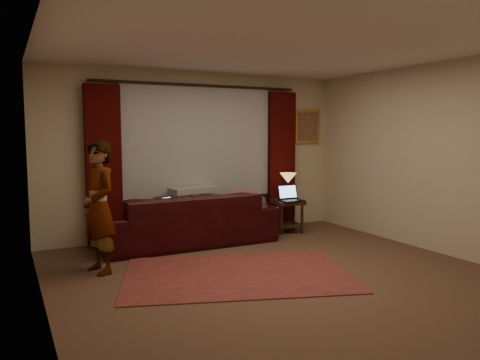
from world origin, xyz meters
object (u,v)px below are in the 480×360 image
object	(u,v)px
sofa	(187,209)
person	(99,207)
laptop_sofa	(168,205)
laptop_table	(292,193)
end_table	(288,216)
tiffany_lamp	(288,186)

from	to	relation	value
sofa	person	xyz separation A→B (m)	(-1.41, -0.86, 0.26)
laptop_sofa	laptop_table	world-z (taller)	laptop_table
end_table	laptop_sofa	bearing A→B (deg)	-174.52
tiffany_lamp	sofa	bearing A→B (deg)	-177.47
sofa	laptop_sofa	xyz separation A→B (m)	(-0.35, -0.18, 0.11)
sofa	laptop_sofa	distance (m)	0.41
sofa	person	world-z (taller)	person
laptop_sofa	tiffany_lamp	size ratio (longest dim) A/B	0.73
laptop_table	laptop_sofa	bearing A→B (deg)	-177.83
sofa	laptop_table	size ratio (longest dim) A/B	6.62
sofa	person	size ratio (longest dim) A/B	1.66
end_table	person	xyz separation A→B (m)	(-3.19, -0.88, 0.51)
laptop_table	end_table	bearing A→B (deg)	85.04
tiffany_lamp	end_table	bearing A→B (deg)	-122.31
laptop_sofa	sofa	bearing A→B (deg)	10.35
laptop_table	tiffany_lamp	bearing A→B (deg)	76.19
laptop_sofa	laptop_table	xyz separation A→B (m)	(2.12, 0.07, 0.04)
sofa	person	distance (m)	1.67
end_table	laptop_table	size ratio (longest dim) A/B	1.37
end_table	tiffany_lamp	world-z (taller)	tiffany_lamp
person	end_table	bearing A→B (deg)	88.91
laptop_sofa	person	world-z (taller)	person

